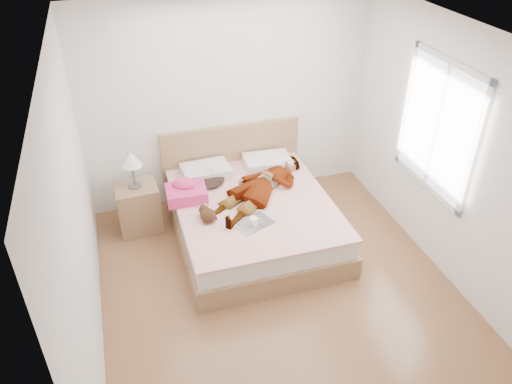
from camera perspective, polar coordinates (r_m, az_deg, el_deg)
ground at (r=5.34m, az=2.70°, el=-11.13°), size 4.00×4.00×0.00m
woman at (r=5.84m, az=0.49°, el=1.02°), size 1.66×1.49×0.22m
hair at (r=6.13m, az=-5.86°, el=1.78°), size 0.55×0.64×0.09m
phone at (r=6.03m, az=-5.19°, el=2.80°), size 0.09×0.10×0.05m
room_shell at (r=5.46m, az=20.07°, el=6.99°), size 4.00×4.00×4.00m
bed at (r=5.92m, az=-0.52°, el=-2.51°), size 1.80×2.08×1.00m
towel at (r=5.77m, az=-8.03°, el=0.08°), size 0.47×0.41×0.24m
magazine at (r=5.36m, az=-0.13°, el=-3.55°), size 0.48×0.40×0.02m
coffee_mug at (r=5.30m, az=-0.28°, el=-3.43°), size 0.13×0.09×0.11m
plush_toy at (r=5.41m, az=-5.60°, el=-2.53°), size 0.21×0.28×0.14m
nightstand at (r=6.12m, az=-13.34°, el=-1.34°), size 0.51×0.46×1.05m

